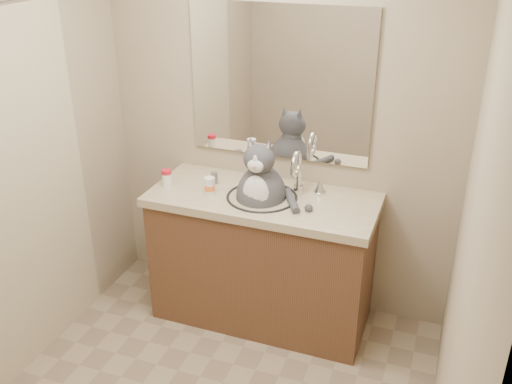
{
  "coord_description": "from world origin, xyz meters",
  "views": [
    {
      "loc": [
        1.0,
        -1.86,
        2.3
      ],
      "look_at": [
        0.07,
        0.65,
        1.03
      ],
      "focal_mm": 40.0,
      "sensor_mm": 36.0,
      "label": 1
    }
  ],
  "objects_px": {
    "grey_canister": "(214,178)",
    "cat": "(261,193)",
    "pill_bottle_redcap": "(167,178)",
    "pill_bottle_orange": "(210,186)"
  },
  "relations": [
    {
      "from": "pill_bottle_redcap",
      "to": "pill_bottle_orange",
      "type": "relative_size",
      "value": 1.0
    },
    {
      "from": "pill_bottle_orange",
      "to": "grey_canister",
      "type": "relative_size",
      "value": 1.46
    },
    {
      "from": "pill_bottle_orange",
      "to": "grey_canister",
      "type": "bearing_deg",
      "value": 104.03
    },
    {
      "from": "cat",
      "to": "pill_bottle_redcap",
      "type": "distance_m",
      "value": 0.59
    },
    {
      "from": "grey_canister",
      "to": "cat",
      "type": "bearing_deg",
      "value": -14.82
    },
    {
      "from": "cat",
      "to": "grey_canister",
      "type": "xyz_separation_m",
      "value": [
        -0.33,
        0.09,
        0.01
      ]
    },
    {
      "from": "pill_bottle_orange",
      "to": "pill_bottle_redcap",
      "type": "bearing_deg",
      "value": 176.96
    },
    {
      "from": "pill_bottle_redcap",
      "to": "grey_canister",
      "type": "bearing_deg",
      "value": 27.83
    },
    {
      "from": "cat",
      "to": "grey_canister",
      "type": "relative_size",
      "value": 8.13
    },
    {
      "from": "cat",
      "to": "pill_bottle_orange",
      "type": "distance_m",
      "value": 0.3
    }
  ]
}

